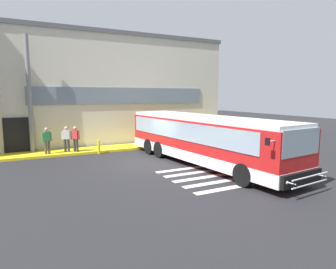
% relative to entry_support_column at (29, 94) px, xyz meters
% --- Properties ---
extents(ground_plane, '(80.00, 90.00, 0.02)m').
position_rel_entry_support_column_xyz_m(ground_plane, '(5.48, -5.40, -3.90)').
color(ground_plane, '#232326').
rests_on(ground_plane, ground).
extents(bay_paint_stripes, '(4.40, 3.96, 0.01)m').
position_rel_entry_support_column_xyz_m(bay_paint_stripes, '(7.48, -9.60, -3.88)').
color(bay_paint_stripes, silver).
rests_on(bay_paint_stripes, ground).
extents(terminal_building, '(21.24, 13.80, 8.55)m').
position_rel_entry_support_column_xyz_m(terminal_building, '(4.79, 6.19, 0.38)').
color(terminal_building, beige).
rests_on(terminal_building, ground).
extents(boarding_curb, '(23.44, 2.00, 0.15)m').
position_rel_entry_support_column_xyz_m(boarding_curb, '(5.48, -0.60, -3.81)').
color(boarding_curb, yellow).
rests_on(boarding_curb, ground).
extents(entry_support_column, '(0.28, 0.28, 7.48)m').
position_rel_entry_support_column_xyz_m(entry_support_column, '(0.00, 0.00, 0.00)').
color(entry_support_column, slate).
rests_on(entry_support_column, boarding_curb).
extents(bus_main_foreground, '(3.75, 12.56, 2.70)m').
position_rel_entry_support_column_xyz_m(bus_main_foreground, '(8.39, -7.29, -2.55)').
color(bus_main_foreground, red).
rests_on(bus_main_foreground, ground).
extents(passenger_near_column, '(0.58, 0.42, 1.68)m').
position_rel_entry_support_column_xyz_m(passenger_near_column, '(0.80, -1.07, -2.77)').
color(passenger_near_column, '#4C4233').
rests_on(passenger_near_column, boarding_curb).
extents(passenger_by_doorway, '(0.58, 0.30, 1.68)m').
position_rel_entry_support_column_xyz_m(passenger_by_doorway, '(2.01, -0.94, -2.81)').
color(passenger_by_doorway, '#2D2D33').
rests_on(passenger_by_doorway, boarding_curb).
extents(passenger_at_curb_edge, '(0.46, 0.43, 1.68)m').
position_rel_entry_support_column_xyz_m(passenger_at_curb_edge, '(2.53, -1.15, -2.81)').
color(passenger_at_curb_edge, '#2D2D33').
rests_on(passenger_at_curb_edge, boarding_curb).
extents(safety_bollard_yellow, '(0.18, 0.18, 0.90)m').
position_rel_entry_support_column_xyz_m(safety_bollard_yellow, '(3.88, -1.80, -3.44)').
color(safety_bollard_yellow, yellow).
rests_on(safety_bollard_yellow, ground).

